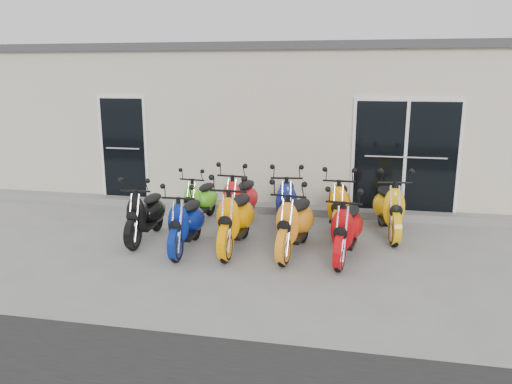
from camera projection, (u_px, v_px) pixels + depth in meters
The scene contains 16 objects.
ground at pixel (249, 244), 8.26m from camera, with size 80.00×80.00×0.00m, color gray.
building at pixel (291, 119), 12.84m from camera, with size 14.00×6.00×3.20m, color beige.
roof_cap at pixel (292, 52), 12.45m from camera, with size 14.20×6.20×0.16m, color #3F3F42.
front_step at pixel (270, 208), 10.17m from camera, with size 14.00×0.40×0.15m, color gray.
door_left at pixel (124, 145), 10.65m from camera, with size 1.07×0.08×2.22m, color black.
door_right at pixel (405, 154), 9.53m from camera, with size 2.02×0.08×2.22m, color black.
scooter_front_black at pixel (145, 207), 8.34m from camera, with size 0.57×1.57×1.16m, color black, non-canonical shape.
scooter_front_blue at pixel (186, 215), 7.86m from camera, with size 0.58×1.58×1.17m, color navy, non-canonical shape.
scooter_front_orange_a at pixel (235, 210), 7.87m from camera, with size 0.64×1.77×1.31m, color #FF9700, non-canonical shape.
scooter_front_orange_b at pixel (295, 215), 7.70m from camera, with size 0.62×1.71×1.26m, color orange, non-canonical shape.
scooter_front_red at pixel (347, 221), 7.49m from camera, with size 0.59×1.63×1.20m, color #B7070D, non-canonical shape.
scooter_back_green at pixel (200, 194), 9.36m from camera, with size 0.55×1.50×1.11m, color #62DC24, non-canonical shape.
scooter_back_red at pixel (240, 193), 9.08m from camera, with size 0.62×1.72×1.27m, color red, non-canonical shape.
scooter_back_blue at pixel (287, 195), 8.91m from camera, with size 0.63×1.72×1.27m, color navy, non-canonical shape.
scooter_back_yellow at pixel (339, 198), 8.75m from camera, with size 0.62×1.70×1.25m, color #FF9207, non-canonical shape.
scooter_back_extra at pixel (389, 200), 8.57m from camera, with size 0.63×1.72×1.27m, color #FFB50D, non-canonical shape.
Camera 1 is at (1.67, -7.65, 2.76)m, focal length 35.00 mm.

